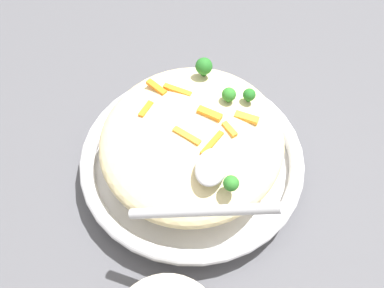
% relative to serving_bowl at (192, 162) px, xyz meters
% --- Properties ---
extents(ground_plane, '(2.40, 2.40, 0.00)m').
position_rel_serving_bowl_xyz_m(ground_plane, '(0.00, 0.00, -0.03)').
color(ground_plane, '#4C4C51').
extents(serving_bowl, '(0.33, 0.33, 0.05)m').
position_rel_serving_bowl_xyz_m(serving_bowl, '(0.00, 0.00, 0.00)').
color(serving_bowl, silver).
rests_on(serving_bowl, ground_plane).
extents(pasta_mound, '(0.27, 0.25, 0.08)m').
position_rel_serving_bowl_xyz_m(pasta_mound, '(0.00, 0.00, 0.06)').
color(pasta_mound, beige).
rests_on(pasta_mound, serving_bowl).
extents(carrot_piece_0, '(0.03, 0.01, 0.01)m').
position_rel_serving_bowl_xyz_m(carrot_piece_0, '(-0.01, -0.07, 0.09)').
color(carrot_piece_0, orange).
rests_on(carrot_piece_0, pasta_mound).
extents(carrot_piece_1, '(0.04, 0.02, 0.01)m').
position_rel_serving_bowl_xyz_m(carrot_piece_1, '(0.02, 0.03, 0.09)').
color(carrot_piece_1, orange).
rests_on(carrot_piece_1, pasta_mound).
extents(carrot_piece_2, '(0.01, 0.04, 0.01)m').
position_rel_serving_bowl_xyz_m(carrot_piece_2, '(-0.05, -0.04, 0.09)').
color(carrot_piece_2, orange).
rests_on(carrot_piece_2, pasta_mound).
extents(carrot_piece_3, '(0.02, 0.03, 0.01)m').
position_rel_serving_bowl_xyz_m(carrot_piece_3, '(-0.05, -0.07, 0.09)').
color(carrot_piece_3, orange).
rests_on(carrot_piece_3, pasta_mound).
extents(carrot_piece_4, '(0.02, 0.04, 0.01)m').
position_rel_serving_bowl_xyz_m(carrot_piece_4, '(0.02, -0.00, 0.10)').
color(carrot_piece_4, orange).
rests_on(carrot_piece_4, pasta_mound).
extents(carrot_piece_5, '(0.02, 0.02, 0.01)m').
position_rel_serving_bowl_xyz_m(carrot_piece_5, '(-0.01, 0.05, 0.09)').
color(carrot_piece_5, orange).
rests_on(carrot_piece_5, pasta_mound).
extents(carrot_piece_6, '(0.02, 0.04, 0.01)m').
position_rel_serving_bowl_xyz_m(carrot_piece_6, '(-0.02, 0.02, 0.10)').
color(carrot_piece_6, orange).
rests_on(carrot_piece_6, pasta_mound).
extents(carrot_piece_7, '(0.01, 0.03, 0.01)m').
position_rel_serving_bowl_xyz_m(carrot_piece_7, '(-0.03, 0.07, 0.09)').
color(carrot_piece_7, orange).
rests_on(carrot_piece_7, pasta_mound).
extents(broccoli_floret_0, '(0.02, 0.02, 0.03)m').
position_rel_serving_bowl_xyz_m(broccoli_floret_0, '(-0.06, 0.03, 0.10)').
color(broccoli_floret_0, '#296820').
rests_on(broccoli_floret_0, pasta_mound).
extents(broccoli_floret_1, '(0.02, 0.02, 0.02)m').
position_rel_serving_bowl_xyz_m(broccoli_floret_1, '(-0.07, 0.06, 0.10)').
color(broccoli_floret_1, '#205B1C').
rests_on(broccoli_floret_1, pasta_mound).
extents(broccoli_floret_2, '(0.02, 0.02, 0.03)m').
position_rel_serving_bowl_xyz_m(broccoli_floret_2, '(-0.09, -0.01, 0.10)').
color(broccoli_floret_2, '#205B1C').
rests_on(broccoli_floret_2, pasta_mound).
extents(broccoli_floret_3, '(0.02, 0.02, 0.02)m').
position_rel_serving_bowl_xyz_m(broccoli_floret_3, '(0.08, 0.07, 0.10)').
color(broccoli_floret_3, '#296820').
rests_on(broccoli_floret_3, pasta_mound).
extents(serving_spoon, '(0.12, 0.16, 0.09)m').
position_rel_serving_bowl_xyz_m(serving_spoon, '(0.09, 0.05, 0.12)').
color(serving_spoon, '#B7B7BC').
rests_on(serving_spoon, pasta_mound).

